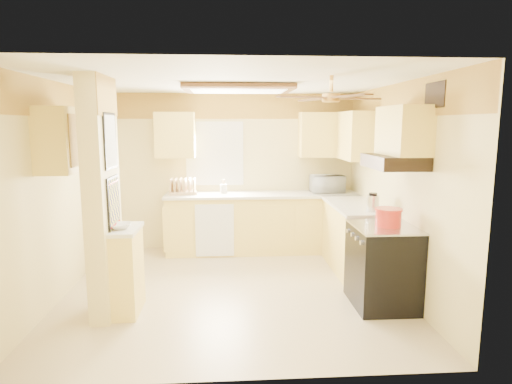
{
  "coord_description": "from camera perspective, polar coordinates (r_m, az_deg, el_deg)",
  "views": [
    {
      "loc": [
        -0.04,
        -5.02,
        2.02
      ],
      "look_at": [
        0.31,
        0.35,
        1.16
      ],
      "focal_mm": 30.0,
      "sensor_mm": 36.0,
      "label": 1
    }
  ],
  "objects": [
    {
      "name": "floor",
      "position": [
        5.42,
        -3.15,
        -12.86
      ],
      "size": [
        4.0,
        4.0,
        0.0
      ],
      "primitive_type": "plane",
      "color": "tan",
      "rests_on": "ground"
    },
    {
      "name": "ceiling",
      "position": [
        5.05,
        -3.41,
        14.49
      ],
      "size": [
        4.0,
        4.0,
        0.0
      ],
      "primitive_type": "plane",
      "rotation": [
        3.14,
        0.0,
        0.0
      ],
      "color": "white",
      "rests_on": "wall_back"
    },
    {
      "name": "wall_back",
      "position": [
        6.97,
        -3.43,
        2.69
      ],
      "size": [
        4.0,
        0.0,
        4.0
      ],
      "primitive_type": "plane",
      "rotation": [
        1.57,
        0.0,
        0.0
      ],
      "color": "beige",
      "rests_on": "floor"
    },
    {
      "name": "wall_front",
      "position": [
        3.22,
        -2.93,
        -4.82
      ],
      "size": [
        4.0,
        0.0,
        4.0
      ],
      "primitive_type": "plane",
      "rotation": [
        -1.57,
        0.0,
        0.0
      ],
      "color": "beige",
      "rests_on": "floor"
    },
    {
      "name": "wall_left",
      "position": [
        5.45,
        -24.81,
        0.08
      ],
      "size": [
        0.0,
        3.8,
        3.8
      ],
      "primitive_type": "plane",
      "rotation": [
        1.57,
        0.0,
        1.57
      ],
      "color": "beige",
      "rests_on": "floor"
    },
    {
      "name": "wall_right",
      "position": [
        5.48,
        18.13,
        0.52
      ],
      "size": [
        0.0,
        3.8,
        3.8
      ],
      "primitive_type": "plane",
      "rotation": [
        1.57,
        0.0,
        -1.57
      ],
      "color": "beige",
      "rests_on": "floor"
    },
    {
      "name": "wallpaper_border",
      "position": [
        6.91,
        -3.51,
        11.36
      ],
      "size": [
        4.0,
        0.02,
        0.4
      ],
      "primitive_type": "cube",
      "color": "#EFBF46",
      "rests_on": "wall_back"
    },
    {
      "name": "partition_column",
      "position": [
        4.73,
        -19.81,
        -0.87
      ],
      "size": [
        0.2,
        0.7,
        2.5
      ],
      "primitive_type": "cube",
      "color": "beige",
      "rests_on": "floor"
    },
    {
      "name": "partition_ledge",
      "position": [
        4.87,
        -16.76,
        -10.18
      ],
      "size": [
        0.25,
        0.55,
        0.9
      ],
      "primitive_type": "cube",
      "color": "#FFE769",
      "rests_on": "floor"
    },
    {
      "name": "ledge_top",
      "position": [
        4.73,
        -17.02,
        -4.79
      ],
      "size": [
        0.28,
        0.58,
        0.04
      ],
      "primitive_type": "cube",
      "color": "silver",
      "rests_on": "partition_ledge"
    },
    {
      "name": "lower_cabinets_back",
      "position": [
        6.83,
        0.86,
        -4.24
      ],
      "size": [
        3.0,
        0.6,
        0.9
      ],
      "primitive_type": "cube",
      "color": "#FFE769",
      "rests_on": "floor"
    },
    {
      "name": "lower_cabinets_right",
      "position": [
        6.1,
        13.03,
        -6.11
      ],
      "size": [
        0.6,
        1.4,
        0.9
      ],
      "primitive_type": "cube",
      "color": "#FFE769",
      "rests_on": "floor"
    },
    {
      "name": "countertop_back",
      "position": [
        6.73,
        0.88,
        -0.36
      ],
      "size": [
        3.04,
        0.64,
        0.04
      ],
      "primitive_type": "cube",
      "color": "silver",
      "rests_on": "lower_cabinets_back"
    },
    {
      "name": "countertop_right",
      "position": [
        5.99,
        13.09,
        -1.77
      ],
      "size": [
        0.64,
        1.44,
        0.04
      ],
      "primitive_type": "cube",
      "color": "silver",
      "rests_on": "lower_cabinets_right"
    },
    {
      "name": "dishwasher_panel",
      "position": [
        6.51,
        -5.53,
        -5.12
      ],
      "size": [
        0.58,
        0.02,
        0.8
      ],
      "primitive_type": "cube",
      "color": "white",
      "rests_on": "lower_cabinets_back"
    },
    {
      "name": "window",
      "position": [
        6.93,
        -5.53,
        5.12
      ],
      "size": [
        0.92,
        0.02,
        1.02
      ],
      "color": "white",
      "rests_on": "wall_back"
    },
    {
      "name": "upper_cab_back_left",
      "position": [
        6.8,
        -10.71,
        7.47
      ],
      "size": [
        0.6,
        0.35,
        0.7
      ],
      "primitive_type": "cube",
      "color": "#FFE769",
      "rests_on": "wall_back"
    },
    {
      "name": "upper_cab_back_right",
      "position": [
        6.94,
        9.56,
        7.53
      ],
      "size": [
        0.9,
        0.35,
        0.7
      ],
      "primitive_type": "cube",
      "color": "#FFE769",
      "rests_on": "wall_back"
    },
    {
      "name": "upper_cab_right",
      "position": [
        6.55,
        12.88,
        7.34
      ],
      "size": [
        0.35,
        1.0,
        0.7
      ],
      "primitive_type": "cube",
      "color": "#FFE769",
      "rests_on": "wall_right"
    },
    {
      "name": "upper_cab_left_wall",
      "position": [
        5.1,
        -24.41,
        6.34
      ],
      "size": [
        0.35,
        0.75,
        0.7
      ],
      "primitive_type": "cube",
      "color": "#FFE769",
      "rests_on": "wall_left"
    },
    {
      "name": "upper_cab_over_stove",
      "position": [
        4.85,
        19.03,
        7.73
      ],
      "size": [
        0.35,
        0.76,
        0.52
      ],
      "primitive_type": "cube",
      "color": "#FFE769",
      "rests_on": "wall_right"
    },
    {
      "name": "stove",
      "position": [
        5.04,
        16.5,
        -9.37
      ],
      "size": [
        0.68,
        0.77,
        0.92
      ],
      "color": "black",
      "rests_on": "floor"
    },
    {
      "name": "range_hood",
      "position": [
        4.83,
        17.9,
        3.86
      ],
      "size": [
        0.5,
        0.76,
        0.14
      ],
      "primitive_type": "cube",
      "color": "black",
      "rests_on": "upper_cab_over_stove"
    },
    {
      "name": "poster_menu",
      "position": [
        4.63,
        -18.87,
        6.46
      ],
      "size": [
        0.02,
        0.42,
        0.57
      ],
      "color": "black",
      "rests_on": "partition_column"
    },
    {
      "name": "poster_nashville",
      "position": [
        4.7,
        -18.47,
        -1.46
      ],
      "size": [
        0.02,
        0.42,
        0.57
      ],
      "color": "black",
      "rests_on": "partition_column"
    },
    {
      "name": "ceiling_light_panel",
      "position": [
        5.54,
        -2.38,
        13.55
      ],
      "size": [
        1.35,
        0.95,
        0.06
      ],
      "color": "brown",
      "rests_on": "ceiling"
    },
    {
      "name": "ceiling_fan",
      "position": [
        4.46,
        9.97,
        12.33
      ],
      "size": [
        1.15,
        1.15,
        0.26
      ],
      "color": "gold",
      "rests_on": "ceiling"
    },
    {
      "name": "vent_grate",
      "position": [
        4.6,
        22.79,
        11.84
      ],
      "size": [
        0.02,
        0.4,
        0.25
      ],
      "primitive_type": "cube",
      "color": "black",
      "rests_on": "wall_right"
    },
    {
      "name": "microwave",
      "position": [
        6.9,
        9.49,
        1.09
      ],
      "size": [
        0.53,
        0.38,
        0.28
      ],
      "primitive_type": "imported",
      "rotation": [
        0.0,
        0.0,
        3.23
      ],
      "color": "white",
      "rests_on": "countertop_back"
    },
    {
      "name": "bowl",
      "position": [
        4.69,
        -17.66,
        -4.35
      ],
      "size": [
        0.28,
        0.28,
        0.06
      ],
      "primitive_type": "imported",
      "rotation": [
        0.0,
        0.0,
        0.31
      ],
      "color": "white",
      "rests_on": "ledge_top"
    },
    {
      "name": "dutch_oven",
      "position": [
        4.9,
        17.23,
        -3.21
      ],
      "size": [
        0.3,
        0.3,
        0.2
      ],
      "color": "red",
      "rests_on": "stove"
    },
    {
      "name": "kettle",
      "position": [
        5.53,
        15.29,
        -1.39
      ],
      "size": [
        0.15,
        0.15,
        0.23
      ],
      "color": "silver",
      "rests_on": "countertop_right"
    },
    {
      "name": "dish_rack",
      "position": [
        6.77,
        -9.76,
        0.49
      ],
      "size": [
        0.45,
        0.36,
        0.24
      ],
      "color": "tan",
      "rests_on": "countertop_back"
    },
    {
      "name": "utensil_crock",
      "position": [
        6.75,
        -4.35,
        0.45
      ],
      "size": [
        0.11,
        0.11,
        0.22
      ],
      "color": "white",
      "rests_on": "countertop_back"
    }
  ]
}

